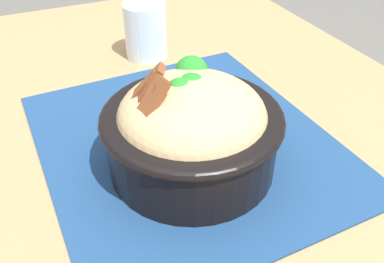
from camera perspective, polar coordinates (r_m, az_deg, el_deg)
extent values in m
cube|color=#99754C|center=(0.55, 0.48, -3.27)|extent=(1.14, 0.76, 0.04)
cylinder|color=olive|center=(1.25, 3.98, 1.66)|extent=(0.04, 0.04, 0.68)
cube|color=navy|center=(0.54, -0.80, -1.42)|extent=(0.41, 0.36, 0.00)
cylinder|color=black|center=(0.48, 0.00, -1.15)|extent=(0.19, 0.19, 0.08)
torus|color=black|center=(0.46, 0.00, 1.97)|extent=(0.20, 0.20, 0.01)
ellipsoid|color=tan|center=(0.46, 0.00, 2.07)|extent=(0.22, 0.22, 0.08)
sphere|color=#217B24|center=(0.49, -0.57, 7.87)|extent=(0.04, 0.04, 0.04)
sphere|color=#217B24|center=(0.45, -1.62, 4.91)|extent=(0.04, 0.04, 0.04)
sphere|color=#217B24|center=(0.46, -0.05, 5.62)|extent=(0.04, 0.04, 0.04)
cylinder|color=orange|center=(0.43, -0.31, 2.01)|extent=(0.04, 0.01, 0.01)
cylinder|color=orange|center=(0.43, 2.82, 2.06)|extent=(0.03, 0.01, 0.01)
cylinder|color=orange|center=(0.44, 1.70, 3.31)|extent=(0.02, 0.03, 0.01)
cube|color=brown|center=(0.45, -6.49, 5.99)|extent=(0.04, 0.05, 0.05)
cube|color=brown|center=(0.44, -6.54, 4.96)|extent=(0.03, 0.04, 0.05)
cube|color=brown|center=(0.43, -6.28, 4.05)|extent=(0.02, 0.03, 0.04)
cube|color=brown|center=(0.42, -5.73, 3.72)|extent=(0.03, 0.04, 0.05)
cube|color=silver|center=(0.65, -1.40, 5.88)|extent=(0.02, 0.08, 0.00)
cube|color=silver|center=(0.64, -5.16, 5.30)|extent=(0.01, 0.01, 0.00)
cube|color=silver|center=(0.64, -6.84, 5.03)|extent=(0.03, 0.03, 0.00)
cube|color=silver|center=(0.64, -9.18, 5.08)|extent=(0.01, 0.02, 0.00)
cube|color=silver|center=(0.64, -9.10, 4.81)|extent=(0.01, 0.02, 0.00)
cube|color=silver|center=(0.63, -9.01, 4.53)|extent=(0.01, 0.02, 0.00)
cube|color=silver|center=(0.63, -8.93, 4.26)|extent=(0.01, 0.02, 0.00)
cylinder|color=silver|center=(0.74, -6.30, 13.40)|extent=(0.07, 0.07, 0.09)
cylinder|color=silver|center=(0.75, -6.13, 11.13)|extent=(0.06, 0.06, 0.02)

